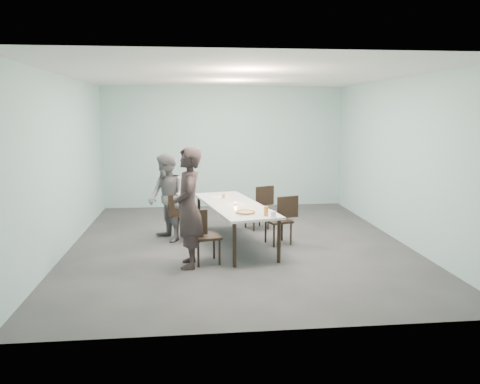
{
  "coord_description": "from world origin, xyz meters",
  "views": [
    {
      "loc": [
        -0.85,
        -8.25,
        2.38
      ],
      "look_at": [
        0.0,
        -0.26,
        1.0
      ],
      "focal_mm": 35.0,
      "sensor_mm": 36.0,
      "label": 1
    }
  ],
  "objects": [
    {
      "name": "diner_far",
      "position": [
        -1.3,
        0.33,
        0.82
      ],
      "size": [
        0.92,
        0.99,
        1.63
      ],
      "primitive_type": "imported",
      "rotation": [
        0.0,
        0.0,
        -1.08
      ],
      "color": "slate",
      "rests_on": "ground"
    },
    {
      "name": "chair_near_right",
      "position": [
        0.79,
        -0.08,
        0.5
      ],
      "size": [
        0.65,
        0.52,
        0.87
      ],
      "rotation": [
        0.0,
        0.0,
        3.43
      ],
      "color": "black",
      "rests_on": "ground"
    },
    {
      "name": "side_plate",
      "position": [
        0.18,
        -0.65,
        0.76
      ],
      "size": [
        0.18,
        0.18,
        0.01
      ],
      "primitive_type": "cylinder",
      "color": "white",
      "rests_on": "table"
    },
    {
      "name": "room_shell",
      "position": [
        0.0,
        0.0,
        2.03
      ],
      "size": [
        6.02,
        7.02,
        3.01
      ],
      "color": "#9AC1C2",
      "rests_on": "ground"
    },
    {
      "name": "pizza",
      "position": [
        0.02,
        -0.89,
        0.77
      ],
      "size": [
        0.34,
        0.34,
        0.04
      ],
      "color": "white",
      "rests_on": "table"
    },
    {
      "name": "amber_tumbler",
      "position": [
        -0.23,
        0.53,
        0.79
      ],
      "size": [
        0.07,
        0.07,
        0.08
      ],
      "primitive_type": "cylinder",
      "color": "orange",
      "rests_on": "table"
    },
    {
      "name": "chair_far_left",
      "position": [
        -0.98,
        0.37,
        0.5
      ],
      "size": [
        0.65,
        0.56,
        0.87
      ],
      "rotation": [
        0.0,
        0.0,
        0.45
      ],
      "color": "black",
      "rests_on": "ground"
    },
    {
      "name": "tealight",
      "position": [
        -0.07,
        -0.15,
        0.77
      ],
      "size": [
        0.06,
        0.06,
        0.05
      ],
      "color": "silver",
      "rests_on": "table"
    },
    {
      "name": "ground",
      "position": [
        0.0,
        0.0,
        0.0
      ],
      "size": [
        7.0,
        7.0,
        0.0
      ],
      "primitive_type": "plane",
      "color": "#333335",
      "rests_on": "ground"
    },
    {
      "name": "diner_near",
      "position": [
        -0.89,
        -1.2,
        0.93
      ],
      "size": [
        0.45,
        0.68,
        1.86
      ],
      "primitive_type": "imported",
      "rotation": [
        0.0,
        0.0,
        -1.56
      ],
      "color": "black",
      "rests_on": "ground"
    },
    {
      "name": "chair_near_left",
      "position": [
        -0.7,
        -1.08,
        0.5
      ],
      "size": [
        0.64,
        0.5,
        0.87
      ],
      "rotation": [
        0.0,
        0.0,
        0.21
      ],
      "color": "black",
      "rests_on": "ground"
    },
    {
      "name": "menu",
      "position": [
        -0.31,
        0.66,
        0.75
      ],
      "size": [
        0.34,
        0.28,
        0.01
      ],
      "primitive_type": "cube",
      "rotation": [
        0.0,
        0.0,
        0.21
      ],
      "color": "silver",
      "rests_on": "table"
    },
    {
      "name": "water_tumbler",
      "position": [
        0.42,
        -1.2,
        0.8
      ],
      "size": [
        0.08,
        0.08,
        0.09
      ],
      "primitive_type": "cylinder",
      "color": "silver",
      "rests_on": "table"
    },
    {
      "name": "beer_glass",
      "position": [
        0.33,
        -1.1,
        0.82
      ],
      "size": [
        0.08,
        0.08,
        0.15
      ],
      "primitive_type": "cylinder",
      "color": "orange",
      "rests_on": "table"
    },
    {
      "name": "table",
      "position": [
        -0.09,
        -0.05,
        0.69
      ],
      "size": [
        1.41,
        2.73,
        0.75
      ],
      "rotation": [
        0.0,
        0.0,
        0.21
      ],
      "color": "white",
      "rests_on": "ground"
    },
    {
      "name": "chair_far_right",
      "position": [
        0.56,
        1.1,
        0.5
      ],
      "size": [
        0.65,
        0.55,
        0.87
      ],
      "rotation": [
        0.0,
        0.0,
        3.54
      ],
      "color": "black",
      "rests_on": "ground"
    }
  ]
}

